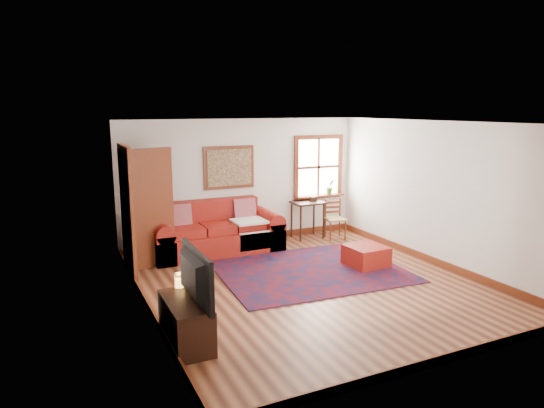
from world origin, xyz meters
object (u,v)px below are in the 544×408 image
red_leather_sofa (216,235)px  red_ottoman (366,256)px  ladder_back_chair (334,217)px  media_cabinet (186,322)px  side_table (308,208)px

red_leather_sofa → red_ottoman: size_ratio=3.92×
red_leather_sofa → red_ottoman: bearing=-43.0°
ladder_back_chair → media_cabinet: (-4.10, -3.25, -0.18)m
red_leather_sofa → side_table: red_leather_sofa is taller
ladder_back_chair → media_cabinet: size_ratio=0.86×
red_ottoman → side_table: bearing=87.4°
side_table → ladder_back_chair: size_ratio=0.93×
side_table → red_leather_sofa: bearing=-175.9°
red_ottoman → ladder_back_chair: (0.50, 1.82, 0.27)m
red_ottoman → side_table: side_table is taller
red_leather_sofa → side_table: 2.12m
media_cabinet → side_table: bearing=44.4°
media_cabinet → red_ottoman: bearing=21.8°
red_leather_sofa → side_table: bearing=4.1°
side_table → red_ottoman: bearing=-90.1°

